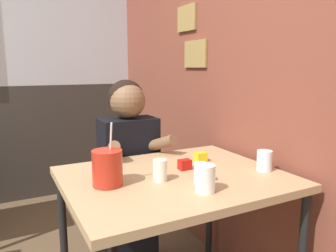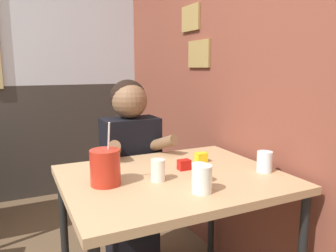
{
  "view_description": "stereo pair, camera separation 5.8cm",
  "coord_description": "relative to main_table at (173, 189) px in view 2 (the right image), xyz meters",
  "views": [
    {
      "loc": [
        0.0,
        -0.99,
        1.27
      ],
      "look_at": [
        0.76,
        0.46,
        0.97
      ],
      "focal_mm": 35.0,
      "sensor_mm": 36.0,
      "label": 1
    },
    {
      "loc": [
        0.05,
        -1.02,
        1.27
      ],
      "look_at": [
        0.76,
        0.46,
        0.97
      ],
      "focal_mm": 35.0,
      "sensor_mm": 36.0,
      "label": 2
    }
  ],
  "objects": [
    {
      "name": "condiment_ketchup",
      "position": [
        0.09,
        0.05,
        0.1
      ],
      "size": [
        0.06,
        0.04,
        0.05
      ],
      "color": "#B7140F",
      "rests_on": "main_table"
    },
    {
      "name": "brick_wall_right",
      "position": [
        0.57,
        0.86,
        0.65
      ],
      "size": [
        0.08,
        4.32,
        2.7
      ],
      "color": "brown",
      "rests_on": "ground_plane"
    },
    {
      "name": "glass_by_brick",
      "position": [
        0.42,
        -0.14,
        0.12
      ],
      "size": [
        0.07,
        0.07,
        0.1
      ],
      "color": "silver",
      "rests_on": "main_table"
    },
    {
      "name": "glass_far_side",
      "position": [
        -0.1,
        -0.04,
        0.12
      ],
      "size": [
        0.06,
        0.06,
        0.1
      ],
      "color": "silver",
      "rests_on": "main_table"
    },
    {
      "name": "glass_center",
      "position": [
        0.01,
        -0.24,
        0.13
      ],
      "size": [
        0.08,
        0.08,
        0.11
      ],
      "color": "silver",
      "rests_on": "main_table"
    },
    {
      "name": "glass_near_pitcher",
      "position": [
        0.05,
        -0.14,
        0.12
      ],
      "size": [
        0.06,
        0.06,
        0.09
      ],
      "color": "silver",
      "rests_on": "main_table"
    },
    {
      "name": "person_seated",
      "position": [
        -0.02,
        0.54,
        -0.06
      ],
      "size": [
        0.42,
        0.41,
        1.2
      ],
      "color": "black",
      "rests_on": "ground_plane"
    },
    {
      "name": "cocktail_pitcher",
      "position": [
        -0.32,
        0.01,
        0.15
      ],
      "size": [
        0.13,
        0.13,
        0.27
      ],
      "color": "#B22819",
      "rests_on": "main_table"
    },
    {
      "name": "back_wall",
      "position": [
        -0.73,
        2.05,
        0.66
      ],
      "size": [
        5.5,
        0.09,
        2.7
      ],
      "color": "silver",
      "rests_on": "ground_plane"
    },
    {
      "name": "condiment_mustard",
      "position": [
        0.23,
        0.13,
        0.1
      ],
      "size": [
        0.06,
        0.04,
        0.05
      ],
      "color": "yellow",
      "rests_on": "main_table"
    },
    {
      "name": "main_table",
      "position": [
        0.0,
        0.0,
        0.0
      ],
      "size": [
        1.0,
        0.82,
        0.77
      ],
      "color": "tan",
      "rests_on": "ground_plane"
    }
  ]
}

